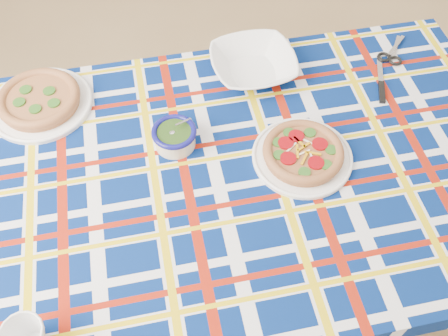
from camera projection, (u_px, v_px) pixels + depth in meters
name	position (u px, v px, depth m)	size (l,w,h in m)	color
floor	(305.00, 153.00, 2.13)	(4.00, 4.00, 0.00)	olive
dining_table	(244.00, 184.00, 1.30)	(1.60, 1.20, 0.67)	brown
tablecloth	(245.00, 179.00, 1.28)	(1.46, 0.92, 0.09)	#051C58
main_focaccia_plate	(303.00, 152.00, 1.24)	(0.26, 0.26, 0.05)	#985D36
pesto_bowl	(174.00, 136.00, 1.26)	(0.11, 0.11, 0.07)	black
serving_bowl	(253.00, 65.00, 1.42)	(0.24, 0.24, 0.06)	white
second_focaccia_plate	(39.00, 99.00, 1.35)	(0.29, 0.29, 0.05)	#985D36
table_knife	(380.00, 70.00, 1.45)	(0.21, 0.02, 0.01)	silver
kitchen_scissors	(396.00, 46.00, 1.51)	(0.16, 0.08, 0.01)	silver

